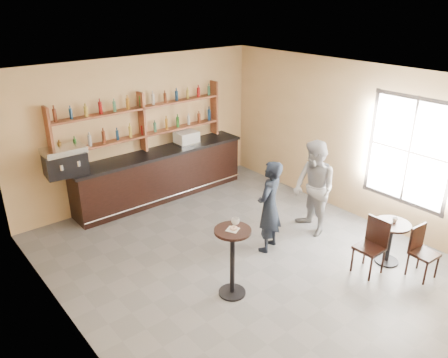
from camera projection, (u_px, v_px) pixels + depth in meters
floor at (244, 259)px, 7.84m from camera, size 7.00×7.00×0.00m
ceiling at (247, 80)px, 6.57m from camera, size 7.00×7.00×0.00m
wall_back at (140, 130)px, 9.69m from camera, size 7.00×0.00×7.00m
wall_left at (67, 237)px, 5.46m from camera, size 0.00×7.00×7.00m
wall_right at (354, 141)px, 8.95m from camera, size 0.00×7.00×7.00m
window_pane at (409, 152)px, 8.06m from camera, size 0.00×2.00×2.00m
window_frame at (409, 152)px, 8.06m from camera, size 0.04×1.70×2.10m
shelf_unit at (142, 122)px, 9.51m from camera, size 4.00×0.26×1.40m
liquor_bottles at (142, 114)px, 9.45m from camera, size 3.68×0.10×1.00m
bar_counter at (161, 175)px, 10.00m from camera, size 4.18×0.81×1.13m
espresso_machine at (65, 161)px, 8.44m from camera, size 0.82×0.58×0.55m
pastry_case at (186, 138)px, 10.15m from camera, size 0.55×0.46×0.31m
pedestal_table at (232, 262)px, 6.73m from camera, size 0.74×0.74×1.16m
napkin at (233, 229)px, 6.50m from camera, size 0.23×0.23×0.00m
donut at (234, 228)px, 6.49m from camera, size 0.16×0.16×0.04m
cup_pedestal at (235, 221)px, 6.63m from camera, size 0.13×0.13×0.10m
man_main at (269, 207)px, 7.84m from camera, size 0.74×0.62×1.74m
cafe_table at (389, 243)px, 7.62m from camera, size 0.71×0.71×0.78m
cup_cafe at (395, 220)px, 7.48m from camera, size 0.12×0.12×0.08m
chair_west at (369, 248)px, 7.29m from camera, size 0.42×0.42×0.97m
chair_south at (424, 253)px, 7.20m from camera, size 0.42×0.42×0.90m
patron_second at (314, 188)px, 8.39m from camera, size 0.94×1.08×1.88m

